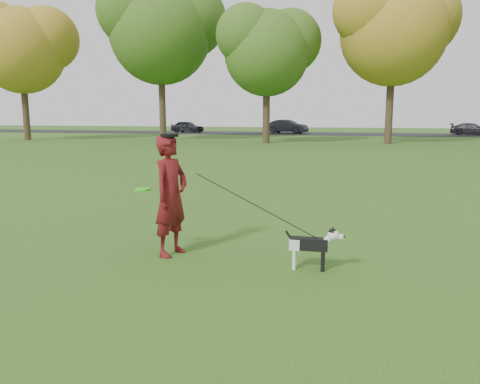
% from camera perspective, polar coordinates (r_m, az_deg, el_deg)
% --- Properties ---
extents(ground, '(120.00, 120.00, 0.00)m').
position_cam_1_polar(ground, '(6.41, 1.94, -9.02)').
color(ground, '#285116').
rests_on(ground, ground).
extents(road, '(120.00, 7.00, 0.02)m').
position_cam_1_polar(road, '(46.03, 11.08, 6.97)').
color(road, black).
rests_on(road, ground).
extents(man, '(0.58, 0.73, 1.75)m').
position_cam_1_polar(man, '(6.78, -8.42, -0.43)').
color(man, '#590C19').
rests_on(man, ground).
extents(dog, '(0.78, 0.16, 0.59)m').
position_cam_1_polar(dog, '(6.24, 8.95, -6.18)').
color(dog, black).
rests_on(dog, ground).
extents(car_left, '(3.69, 2.19, 1.18)m').
position_cam_1_polar(car_left, '(48.57, -6.44, 7.92)').
color(car_left, black).
rests_on(car_left, road).
extents(car_mid, '(4.27, 2.50, 1.33)m').
position_cam_1_polar(car_mid, '(46.30, 5.76, 7.95)').
color(car_mid, black).
rests_on(car_mid, road).
extents(car_right, '(4.00, 2.58, 1.08)m').
position_cam_1_polar(car_right, '(47.38, 26.46, 6.88)').
color(car_right, '#252229').
rests_on(car_right, road).
extents(man_held_items, '(2.68, 0.37, 1.36)m').
position_cam_1_polar(man_held_items, '(6.32, 1.94, -1.64)').
color(man_held_items, '#31E81D').
rests_on(man_held_items, ground).
extents(tree_row, '(51.74, 8.86, 12.01)m').
position_cam_1_polar(tree_row, '(32.57, 8.22, 19.05)').
color(tree_row, '#38281C').
rests_on(tree_row, ground).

